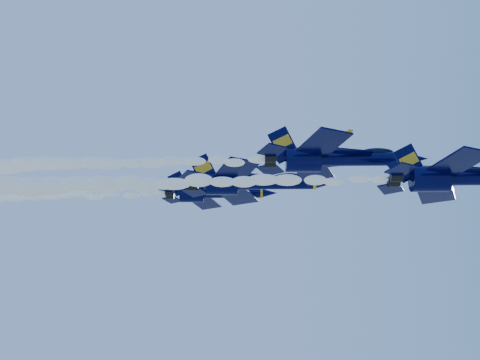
{
  "coord_description": "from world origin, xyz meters",
  "views": [
    {
      "loc": [
        -4.7,
        -65.56,
        124.9
      ],
      "look_at": [
        -5.53,
        1.55,
        153.98
      ],
      "focal_mm": 45.0,
      "sensor_mm": 36.0,
      "label": 1
    }
  ],
  "objects_px": {
    "jet_lead": "(464,177)",
    "jet_second": "(335,159)",
    "jet_fourth": "(214,193)",
    "jet_third": "(251,183)"
  },
  "relations": [
    {
      "from": "jet_second",
      "to": "jet_lead",
      "type": "bearing_deg",
      "value": -20.97
    },
    {
      "from": "jet_second",
      "to": "jet_fourth",
      "type": "xyz_separation_m",
      "value": [
        -14.54,
        20.78,
        4.46
      ]
    },
    {
      "from": "jet_lead",
      "to": "jet_second",
      "type": "height_order",
      "value": "jet_second"
    },
    {
      "from": "jet_lead",
      "to": "jet_second",
      "type": "bearing_deg",
      "value": 159.03
    },
    {
      "from": "jet_lead",
      "to": "jet_third",
      "type": "distance_m",
      "value": 27.99
    },
    {
      "from": "jet_fourth",
      "to": "jet_second",
      "type": "bearing_deg",
      "value": -55.03
    },
    {
      "from": "jet_fourth",
      "to": "jet_third",
      "type": "bearing_deg",
      "value": -57.22
    },
    {
      "from": "jet_lead",
      "to": "jet_second",
      "type": "xyz_separation_m",
      "value": [
        -11.96,
        4.58,
        4.35
      ]
    },
    {
      "from": "jet_third",
      "to": "jet_fourth",
      "type": "relative_size",
      "value": 1.19
    },
    {
      "from": "jet_third",
      "to": "jet_second",
      "type": "bearing_deg",
      "value": -53.62
    }
  ]
}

